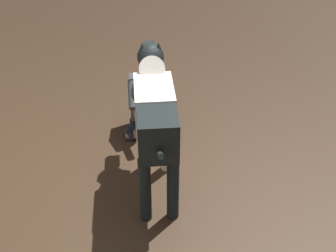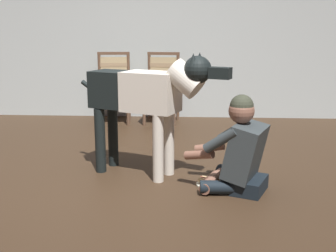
# 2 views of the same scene
# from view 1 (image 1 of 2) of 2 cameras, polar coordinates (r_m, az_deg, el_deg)

# --- Properties ---
(ground_plane) EXTENTS (15.07, 15.07, 0.00)m
(ground_plane) POSITION_cam_1_polar(r_m,az_deg,el_deg) (3.97, 2.94, -7.47)
(ground_plane) COLOR #382719
(person_sitting_on_floor) EXTENTS (0.73, 0.62, 0.81)m
(person_sitting_on_floor) POSITION_cam_1_polar(r_m,az_deg,el_deg) (4.50, -2.34, 3.38)
(person_sitting_on_floor) COLOR black
(person_sitting_on_floor) RESTS_ON ground
(large_dog) EXTENTS (1.38, 0.68, 1.13)m
(large_dog) POSITION_cam_1_polar(r_m,az_deg,el_deg) (3.54, -1.73, 1.74)
(large_dog) COLOR silver
(large_dog) RESTS_ON ground
(hot_dog_on_plate) EXTENTS (0.23, 0.23, 0.06)m
(hot_dog_on_plate) POSITION_cam_1_polar(r_m,az_deg,el_deg) (4.46, -2.08, -1.63)
(hot_dog_on_plate) COLOR silver
(hot_dog_on_plate) RESTS_ON ground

